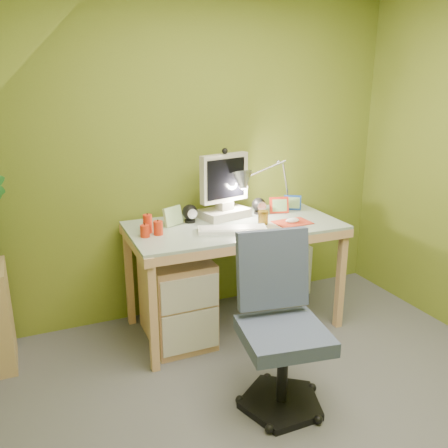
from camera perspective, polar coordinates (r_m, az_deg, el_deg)
name	(u,v)px	position (r m, az deg, el deg)	size (l,w,h in m)	color
floor	(302,436)	(2.69, 9.31, -23.91)	(3.20, 3.20, 0.01)	#545459
wall_back	(191,156)	(3.51, -3.93, 8.15)	(3.20, 0.01, 2.40)	olive
slope_ceiling	(59,45)	(1.68, -19.21, 19.65)	(1.10, 3.20, 1.10)	white
desk	(234,276)	(3.42, 1.23, -6.23)	(1.46, 0.73, 0.78)	tan
monitor	(224,184)	(3.38, 0.03, 4.80)	(0.36, 0.21, 0.49)	beige
speaker_left	(190,213)	(3.31, -4.13, 1.30)	(0.11, 0.11, 0.13)	black
speaker_right	(259,206)	(3.52, 4.19, 2.20)	(0.10, 0.10, 0.12)	black
keyboard	(232,229)	(3.13, 1.01, -0.65)	(0.45, 0.14, 0.02)	white
mousepad	(292,222)	(3.34, 8.22, 0.19)	(0.25, 0.18, 0.01)	#BA331D
mouse	(292,220)	(3.33, 8.23, 0.42)	(0.10, 0.06, 0.03)	white
amber_tumbler	(263,218)	(3.28, 4.72, 0.78)	(0.07, 0.07, 0.09)	#845B13
candle_cluster	(149,225)	(3.09, -8.98, -0.17)	(0.16, 0.14, 0.12)	red
photo_frame_red	(279,205)	(3.56, 6.64, 2.28)	(0.14, 0.02, 0.12)	red
photo_frame_blue	(292,203)	(3.66, 8.23, 2.57)	(0.13, 0.02, 0.11)	navy
photo_frame_green	(173,216)	(3.26, -6.17, 0.95)	(0.15, 0.02, 0.13)	#ACD491
desk_lamp	(280,174)	(3.57, 6.70, 6.03)	(0.53, 0.23, 0.57)	silver
task_chair	(284,334)	(2.60, 7.24, -12.95)	(0.50, 0.50, 0.91)	#3D4865
radiator	(285,271)	(4.01, 7.31, -5.59)	(0.42, 0.17, 0.42)	silver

